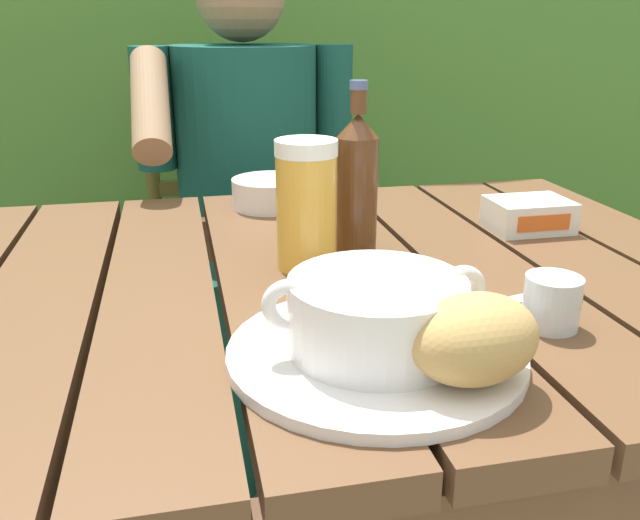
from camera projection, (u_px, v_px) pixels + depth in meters
dining_table at (272, 340)px, 0.90m from camera, size 1.28×0.86×0.75m
chair_near_diner at (244, 252)px, 1.76m from camera, size 0.48×0.40×0.99m
person_eating at (248, 182)px, 1.50m from camera, size 0.48×0.47×1.22m
serving_plate at (375, 353)px, 0.65m from camera, size 0.29×0.29×0.01m
soup_bowl at (377, 312)px, 0.64m from camera, size 0.22×0.17×0.08m
bread_roll at (474, 339)px, 0.58m from camera, size 0.14×0.12×0.08m
beer_glass at (307, 205)px, 0.86m from camera, size 0.08×0.08×0.17m
beer_bottle at (357, 183)px, 0.91m from camera, size 0.06×0.06×0.24m
water_glass_small at (552, 302)px, 0.71m from camera, size 0.06×0.06×0.06m
butter_tub at (529, 215)px, 1.04m from camera, size 0.12×0.09×0.05m
table_knife at (490, 306)px, 0.76m from camera, size 0.14×0.05×0.01m
diner_bowl at (270, 193)px, 1.17m from camera, size 0.14×0.14×0.05m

